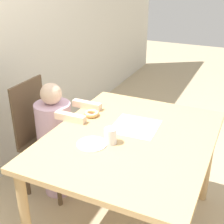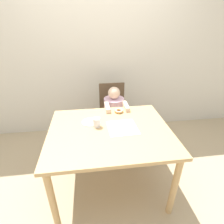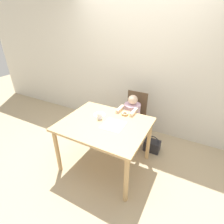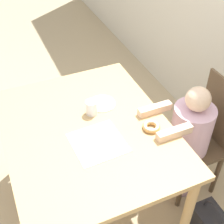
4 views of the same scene
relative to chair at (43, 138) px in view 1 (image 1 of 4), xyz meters
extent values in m
cube|color=tan|center=(-0.14, -0.80, 0.27)|extent=(1.22, 0.99, 0.03)
cylinder|color=tan|center=(0.41, -1.24, -0.11)|extent=(0.06, 0.06, 0.73)
cylinder|color=tan|center=(-0.69, -0.37, -0.11)|extent=(0.06, 0.06, 0.73)
cylinder|color=tan|center=(0.41, -0.37, -0.11)|extent=(0.06, 0.06, 0.73)
cube|color=brown|center=(0.00, -0.07, -0.04)|extent=(0.37, 0.38, 0.03)
cube|color=brown|center=(0.00, 0.11, 0.22)|extent=(0.37, 0.02, 0.49)
cylinder|color=brown|center=(-0.15, -0.22, -0.26)|extent=(0.04, 0.04, 0.42)
cylinder|color=brown|center=(0.15, -0.22, -0.26)|extent=(0.04, 0.04, 0.42)
cylinder|color=brown|center=(-0.15, 0.09, -0.26)|extent=(0.04, 0.04, 0.42)
cylinder|color=brown|center=(0.15, 0.09, -0.26)|extent=(0.04, 0.04, 0.42)
cylinder|color=silver|center=(0.00, -0.11, -0.25)|extent=(0.23, 0.23, 0.45)
cylinder|color=silver|center=(0.00, -0.11, 0.15)|extent=(0.28, 0.28, 0.35)
sphere|color=beige|center=(0.00, -0.11, 0.41)|extent=(0.16, 0.16, 0.16)
cube|color=beige|center=(-0.12, -0.35, 0.31)|extent=(0.05, 0.23, 0.05)
cube|color=beige|center=(0.12, -0.35, 0.31)|extent=(0.05, 0.23, 0.05)
torus|color=tan|center=(0.01, -0.44, 0.30)|extent=(0.11, 0.11, 0.03)
torus|color=white|center=(0.01, -0.44, 0.31)|extent=(0.09, 0.09, 0.02)
cube|color=white|center=(-0.01, -0.78, 0.29)|extent=(0.31, 0.31, 0.00)
cube|color=#232328|center=(0.42, -0.14, -0.38)|extent=(0.27, 0.18, 0.20)
torus|color=#232328|center=(0.42, -0.14, -0.28)|extent=(0.22, 0.02, 0.22)
cylinder|color=white|center=(-0.27, -0.72, 0.34)|extent=(0.08, 0.08, 0.10)
cylinder|color=silver|center=(-0.33, -0.63, 0.29)|extent=(0.18, 0.18, 0.01)
camera|label=1|loc=(-1.73, -1.41, 1.26)|focal=50.00mm
camera|label=2|loc=(-0.32, -2.26, 1.26)|focal=28.00mm
camera|label=3|loc=(0.94, -2.59, 1.60)|focal=28.00mm
camera|label=4|loc=(1.17, -1.21, 1.61)|focal=50.00mm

